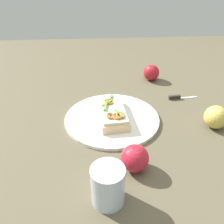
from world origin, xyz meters
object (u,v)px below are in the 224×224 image
Objects in this scene: apple_2 at (135,158)px; knife at (178,97)px; apple_0 at (151,73)px; apple_1 at (216,117)px; plate at (112,118)px; sandwich at (112,112)px; drinking_glass at (108,185)px.

apple_2 reaches higher than knife.
apple_1 reaches higher than apple_0.
plate is 4.42× the size of apple_2.
apple_0 is at bearing -37.79° from sandwich.
apple_2 is 0.61× the size of knife.
apple_2 is 0.42m from knife.
apple_1 reaches higher than apple_2.
plate is at bearing -160.66° from knife.
drinking_glass reaches higher than knife.
plate is 0.34m from apple_1.
plate is at bearing 1.07° from sandwich.
plate is 0.32m from drinking_glass.
apple_0 reaches higher than sandwich.
drinking_glass reaches higher than apple_0.
plate is at bearing 168.88° from apple_1.
drinking_glass is at bearing 169.57° from sandwich.
drinking_glass is at bearing -129.64° from apple_2.
sandwich is 0.30m from knife.
apple_2 reaches higher than plate.
apple_0 is (0.20, 0.30, 0.01)m from sandwich.
drinking_glass is at bearing -110.65° from apple_0.
sandwich is at bearing 100.30° from apple_2.
sandwich is 2.60× the size of apple_1.
apple_2 is (0.04, -0.23, 0.03)m from plate.
apple_1 is 1.03× the size of apple_2.
plate is 0.02m from sandwich.
apple_1 is 0.20m from knife.
plate is 3.32× the size of drinking_glass.
apple_1 is 0.78× the size of drinking_glass.
drinking_glass is at bearing -145.17° from apple_1.
apple_0 is at bearing 106.19° from knife.
plate is 4.51× the size of apple_0.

